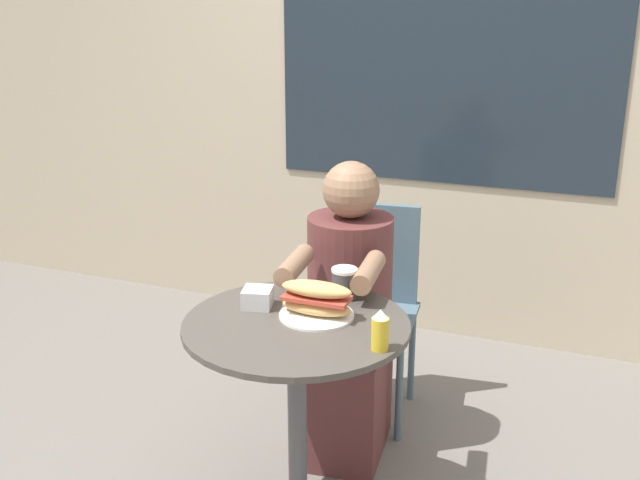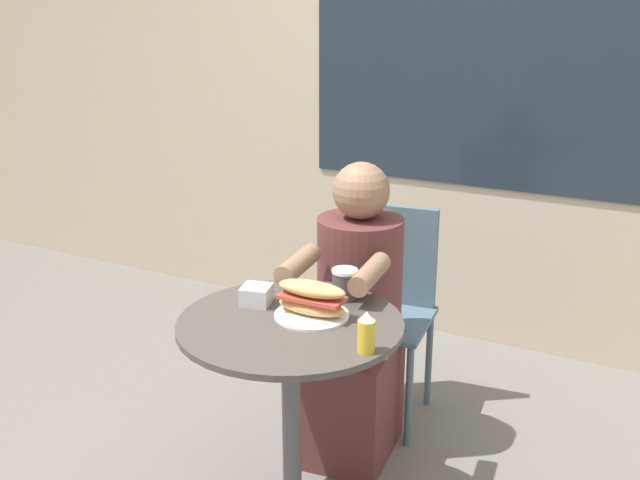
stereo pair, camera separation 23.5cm
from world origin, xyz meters
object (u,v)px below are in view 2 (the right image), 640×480
cafe_table (291,381)px  sandwich_on_plate (312,301)px  drink_cup (345,284)px  diner_chair (388,293)px  condiment_bottle (366,333)px  seated_diner (356,331)px

cafe_table → sandwich_on_plate: sandwich_on_plate is taller
sandwich_on_plate → drink_cup: size_ratio=2.29×
cafe_table → drink_cup: bearing=73.3°
diner_chair → sandwich_on_plate: size_ratio=3.78×
cafe_table → condiment_bottle: bearing=-15.9°
drink_cup → diner_chair: bearing=99.3°
sandwich_on_plate → drink_cup: 0.17m
cafe_table → condiment_bottle: condiment_bottle is taller
diner_chair → seated_diner: bearing=85.8°
cafe_table → drink_cup: size_ratio=7.45×
seated_diner → drink_cup: 0.43m
diner_chair → condiment_bottle: 1.04m
sandwich_on_plate → condiment_bottle: bearing=-30.0°
diner_chair → seated_diner: seated_diner is taller
diner_chair → drink_cup: diner_chair is taller
diner_chair → sandwich_on_plate: 0.85m
seated_diner → sandwich_on_plate: seated_diner is taller
cafe_table → seated_diner: seated_diner is taller
diner_chair → cafe_table: bearing=85.7°
sandwich_on_plate → drink_cup: bearing=80.8°
seated_diner → condiment_bottle: bearing=110.6°
diner_chair → seated_diner: (0.01, -0.34, -0.03)m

